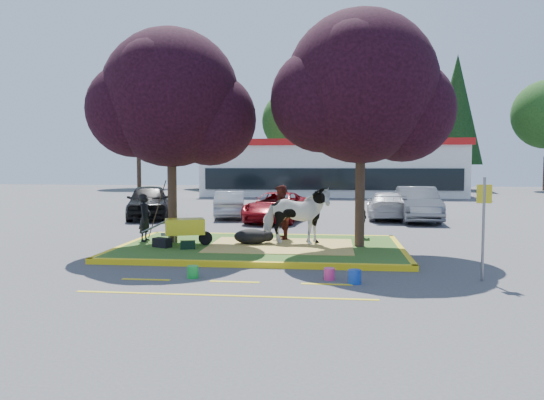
# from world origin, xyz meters

# --- Properties ---
(ground) EXTENTS (90.00, 90.00, 0.00)m
(ground) POSITION_xyz_m (0.00, 0.00, 0.00)
(ground) COLOR #424244
(ground) RESTS_ON ground
(median_island) EXTENTS (8.00, 5.00, 0.15)m
(median_island) POSITION_xyz_m (0.00, 0.00, 0.07)
(median_island) COLOR #2F591C
(median_island) RESTS_ON ground
(curb_near) EXTENTS (8.30, 0.16, 0.15)m
(curb_near) POSITION_xyz_m (0.00, -2.58, 0.07)
(curb_near) COLOR yellow
(curb_near) RESTS_ON ground
(curb_far) EXTENTS (8.30, 0.16, 0.15)m
(curb_far) POSITION_xyz_m (0.00, 2.58, 0.07)
(curb_far) COLOR yellow
(curb_far) RESTS_ON ground
(curb_left) EXTENTS (0.16, 5.30, 0.15)m
(curb_left) POSITION_xyz_m (-4.08, 0.00, 0.07)
(curb_left) COLOR yellow
(curb_left) RESTS_ON ground
(curb_right) EXTENTS (0.16, 5.30, 0.15)m
(curb_right) POSITION_xyz_m (4.08, 0.00, 0.07)
(curb_right) COLOR yellow
(curb_right) RESTS_ON ground
(straw_bedding) EXTENTS (4.20, 3.00, 0.01)m
(straw_bedding) POSITION_xyz_m (0.60, 0.00, 0.15)
(straw_bedding) COLOR #EACD60
(straw_bedding) RESTS_ON median_island
(tree_purple_left) EXTENTS (5.06, 4.20, 6.51)m
(tree_purple_left) POSITION_xyz_m (-2.78, 0.38, 4.36)
(tree_purple_left) COLOR black
(tree_purple_left) RESTS_ON median_island
(tree_purple_right) EXTENTS (5.30, 4.40, 6.82)m
(tree_purple_right) POSITION_xyz_m (2.92, 0.18, 4.56)
(tree_purple_right) COLOR black
(tree_purple_right) RESTS_ON median_island
(fire_lane_stripe_a) EXTENTS (1.10, 0.12, 0.01)m
(fire_lane_stripe_a) POSITION_xyz_m (-2.00, -4.20, 0.00)
(fire_lane_stripe_a) COLOR yellow
(fire_lane_stripe_a) RESTS_ON ground
(fire_lane_stripe_b) EXTENTS (1.10, 0.12, 0.01)m
(fire_lane_stripe_b) POSITION_xyz_m (0.00, -4.20, 0.00)
(fire_lane_stripe_b) COLOR yellow
(fire_lane_stripe_b) RESTS_ON ground
(fire_lane_stripe_c) EXTENTS (1.10, 0.12, 0.01)m
(fire_lane_stripe_c) POSITION_xyz_m (2.00, -4.20, 0.00)
(fire_lane_stripe_c) COLOR yellow
(fire_lane_stripe_c) RESTS_ON ground
(fire_lane_long) EXTENTS (6.00, 0.10, 0.01)m
(fire_lane_long) POSITION_xyz_m (0.00, -5.40, 0.00)
(fire_lane_long) COLOR yellow
(fire_lane_long) RESTS_ON ground
(retail_building) EXTENTS (20.40, 8.40, 4.40)m
(retail_building) POSITION_xyz_m (2.00, 27.98, 2.25)
(retail_building) COLOR silver
(retail_building) RESTS_ON ground
(treeline) EXTENTS (46.58, 7.80, 14.63)m
(treeline) POSITION_xyz_m (1.23, 37.61, 7.73)
(treeline) COLOR black
(treeline) RESTS_ON ground
(cow) EXTENTS (2.09, 1.00, 1.74)m
(cow) POSITION_xyz_m (1.02, 0.33, 1.02)
(cow) COLOR silver
(cow) RESTS_ON median_island
(calf) EXTENTS (1.18, 0.83, 0.46)m
(calf) POSITION_xyz_m (-0.30, 0.19, 0.38)
(calf) COLOR black
(calf) RESTS_ON median_island
(handler) EXTENTS (0.37, 0.55, 1.47)m
(handler) POSITION_xyz_m (-3.70, 0.44, 0.89)
(handler) COLOR black
(handler) RESTS_ON median_island
(visitor_a) EXTENTS (0.75, 0.92, 1.74)m
(visitor_a) POSITION_xyz_m (0.48, 1.24, 1.02)
(visitor_a) COLOR #421612
(visitor_a) RESTS_ON median_island
(visitor_b) EXTENTS (0.59, 0.78, 1.23)m
(visitor_b) POSITION_xyz_m (3.04, 2.02, 0.77)
(visitor_b) COLOR black
(visitor_b) RESTS_ON median_island
(wheelbarrow) EXTENTS (2.04, 1.03, 0.77)m
(wheelbarrow) POSITION_xyz_m (-2.25, -0.12, 0.68)
(wheelbarrow) COLOR black
(wheelbarrow) RESTS_ON median_island
(gear_bag_dark) EXTENTS (0.60, 0.48, 0.27)m
(gear_bag_dark) POSITION_xyz_m (-2.80, -0.65, 0.28)
(gear_bag_dark) COLOR black
(gear_bag_dark) RESTS_ON median_island
(gear_bag_green) EXTENTS (0.47, 0.36, 0.22)m
(gear_bag_green) POSITION_xyz_m (-1.98, -0.84, 0.26)
(gear_bag_green) COLOR black
(gear_bag_green) RESTS_ON median_island
(sign_post) EXTENTS (0.32, 0.06, 2.28)m
(sign_post) POSITION_xyz_m (5.39, -3.46, 1.39)
(sign_post) COLOR slate
(sign_post) RESTS_ON ground
(bucket_green) EXTENTS (0.27, 0.27, 0.28)m
(bucket_green) POSITION_xyz_m (-1.01, -3.90, 0.14)
(bucket_green) COLOR green
(bucket_green) RESTS_ON ground
(bucket_pink) EXTENTS (0.30, 0.30, 0.26)m
(bucket_pink) POSITION_xyz_m (2.05, -3.74, 0.13)
(bucket_pink) COLOR #E7337E
(bucket_pink) RESTS_ON ground
(bucket_blue) EXTENTS (0.30, 0.30, 0.30)m
(bucket_blue) POSITION_xyz_m (2.59, -4.07, 0.15)
(bucket_blue) COLOR #1643B5
(bucket_blue) RESTS_ON ground
(car_black) EXTENTS (3.16, 5.00, 1.59)m
(car_black) POSITION_xyz_m (-6.46, 8.49, 0.79)
(car_black) COLOR black
(car_black) RESTS_ON ground
(car_silver) EXTENTS (1.94, 3.99, 1.26)m
(car_silver) POSITION_xyz_m (-2.73, 9.21, 0.63)
(car_silver) COLOR #979A9F
(car_silver) RESTS_ON ground
(car_red) EXTENTS (2.97, 4.99, 1.30)m
(car_red) POSITION_xyz_m (-0.32, 7.82, 0.65)
(car_red) COLOR maroon
(car_red) RESTS_ON ground
(car_white) EXTENTS (1.94, 4.35, 1.24)m
(car_white) POSITION_xyz_m (4.59, 9.47, 0.62)
(car_white) COLOR silver
(car_white) RESTS_ON ground
(car_grey) EXTENTS (1.63, 4.63, 1.52)m
(car_grey) POSITION_xyz_m (5.88, 8.73, 0.76)
(car_grey) COLOR slate
(car_grey) RESTS_ON ground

